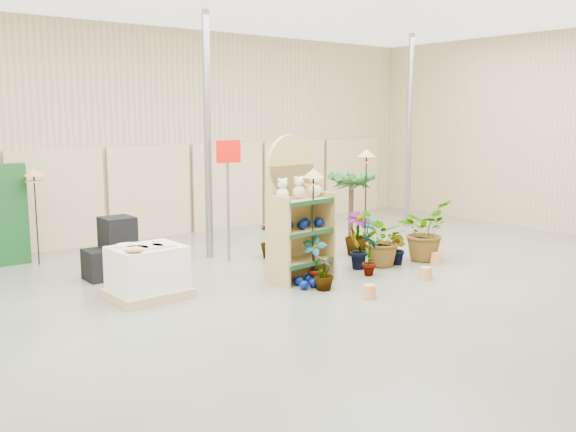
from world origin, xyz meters
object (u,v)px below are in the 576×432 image
pallet_stack (147,272)px  bird_table_front (313,177)px  potted_plant_2 (382,240)px  display_shelf (294,214)px

pallet_stack → bird_table_front: bearing=-20.9°
pallet_stack → potted_plant_2: bearing=-12.0°
pallet_stack → bird_table_front: (2.43, -0.85, 1.31)m
display_shelf → potted_plant_2: (1.73, -0.31, -0.58)m
display_shelf → pallet_stack: 2.52m
display_shelf → bird_table_front: (0.05, -0.40, 0.62)m
display_shelf → pallet_stack: (-2.38, 0.45, -0.69)m
bird_table_front → potted_plant_2: (1.68, 0.10, -1.21)m
bird_table_front → pallet_stack: bearing=160.6°
bird_table_front → potted_plant_2: 2.07m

